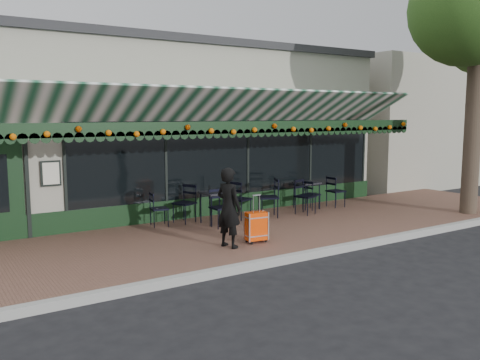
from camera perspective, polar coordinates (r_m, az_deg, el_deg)
ground at (r=9.96m, az=6.95°, el=-8.73°), size 80.00×80.00×0.00m
sidewalk at (r=11.50m, az=0.52°, el=-6.11°), size 18.00×4.00×0.15m
curb at (r=9.88m, az=7.26°, el=-8.42°), size 18.00×0.16×0.15m
restaurant_building at (r=16.37m, az=-10.86°, el=5.56°), size 12.00×9.60×4.50m
neighbor_building_right at (r=24.54m, az=18.52°, el=6.17°), size 12.00×8.00×4.80m
woman at (r=9.95m, az=-1.27°, el=-3.12°), size 0.53×0.66×1.59m
suitcase at (r=10.41m, az=1.84°, el=-5.26°), size 0.46×0.29×0.98m
cafe_table_a at (r=14.24m, az=7.50°, el=-0.54°), size 0.60×0.60×0.73m
cafe_table_b at (r=12.12m, az=-2.77°, el=-1.71°), size 0.63×0.63×0.77m
chair_a_left at (r=12.95m, az=3.18°, el=-1.99°), size 0.66×0.66×1.00m
chair_a_right at (r=14.12m, az=8.03°, el=-1.66°), size 0.47×0.47×0.81m
chair_a_front at (r=13.43m, az=7.36°, el=-1.88°), size 0.57×0.57×0.92m
chair_a_extra at (r=14.62m, az=10.71°, el=-1.27°), size 0.44×0.44×0.88m
chair_b_left at (r=12.35m, az=-6.27°, el=-2.65°), size 0.60×0.60×0.93m
chair_b_right at (r=12.72m, az=-0.04°, el=-2.21°), size 0.62×0.62×0.97m
chair_b_front at (r=11.80m, az=-2.17°, el=-3.18°), size 0.45×0.45×0.89m
chair_solo at (r=12.05m, az=-9.06°, el=-3.24°), size 0.47×0.47×0.81m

